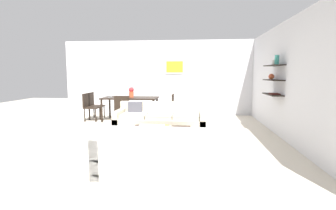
{
  "coord_description": "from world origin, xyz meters",
  "views": [
    {
      "loc": [
        0.99,
        -5.99,
        1.51
      ],
      "look_at": [
        0.33,
        0.2,
        0.75
      ],
      "focal_mm": 27.77,
      "sensor_mm": 36.0,
      "label": 1
    }
  ],
  "objects_px": {
    "dining_chair_foot": "(123,108)",
    "wine_glass_foot": "(127,95)",
    "centerpiece_vase": "(131,92)",
    "coffee_table": "(160,139)",
    "dining_chair_left_near": "(89,105)",
    "dining_chair_right_near": "(169,106)",
    "apple_on_coffee_table": "(148,129)",
    "loveseat_white": "(152,155)",
    "wine_glass_left_near": "(109,93)",
    "dining_chair_left_far": "(94,104)",
    "dining_table": "(130,100)",
    "candle_jar": "(170,128)",
    "wine_glass_left_far": "(111,93)",
    "sofa_beige": "(160,122)",
    "decorative_bowl": "(162,128)"
  },
  "relations": [
    {
      "from": "dining_table",
      "to": "dining_chair_foot",
      "type": "distance_m",
      "value": 0.87
    },
    {
      "from": "dining_chair_left_near",
      "to": "dining_chair_foot",
      "type": "bearing_deg",
      "value": -26.97
    },
    {
      "from": "dining_chair_left_near",
      "to": "centerpiece_vase",
      "type": "relative_size",
      "value": 2.71
    },
    {
      "from": "dining_chair_right_near",
      "to": "apple_on_coffee_table",
      "type": "bearing_deg",
      "value": -92.68
    },
    {
      "from": "wine_glass_left_near",
      "to": "candle_jar",
      "type": "bearing_deg",
      "value": -52.19
    },
    {
      "from": "dining_chair_foot",
      "to": "centerpiece_vase",
      "type": "xyz_separation_m",
      "value": [
        0.04,
        0.87,
        0.42
      ]
    },
    {
      "from": "candle_jar",
      "to": "wine_glass_foot",
      "type": "height_order",
      "value": "wine_glass_foot"
    },
    {
      "from": "dining_table",
      "to": "dining_chair_foot",
      "type": "xyz_separation_m",
      "value": [
        0.0,
        -0.85,
        -0.17
      ]
    },
    {
      "from": "candle_jar",
      "to": "wine_glass_left_far",
      "type": "xyz_separation_m",
      "value": [
        -2.24,
        3.1,
        0.44
      ]
    },
    {
      "from": "dining_chair_left_near",
      "to": "wine_glass_left_far",
      "type": "xyz_separation_m",
      "value": [
        0.62,
        0.31,
        0.36
      ]
    },
    {
      "from": "dining_chair_left_far",
      "to": "dining_chair_left_near",
      "type": "bearing_deg",
      "value": -90.0
    },
    {
      "from": "decorative_bowl",
      "to": "wine_glass_left_near",
      "type": "xyz_separation_m",
      "value": [
        -2.07,
        2.92,
        0.45
      ]
    },
    {
      "from": "loveseat_white",
      "to": "apple_on_coffee_table",
      "type": "distance_m",
      "value": 1.3
    },
    {
      "from": "dining_chair_foot",
      "to": "wine_glass_foot",
      "type": "distance_m",
      "value": 0.59
    },
    {
      "from": "dining_table",
      "to": "centerpiece_vase",
      "type": "bearing_deg",
      "value": 21.5
    },
    {
      "from": "loveseat_white",
      "to": "dining_chair_left_far",
      "type": "distance_m",
      "value": 5.29
    },
    {
      "from": "dining_chair_left_far",
      "to": "wine_glass_left_near",
      "type": "bearing_deg",
      "value": -26.4
    },
    {
      "from": "dining_chair_left_near",
      "to": "dining_chair_foot",
      "type": "relative_size",
      "value": 1.0
    },
    {
      "from": "wine_glass_foot",
      "to": "centerpiece_vase",
      "type": "relative_size",
      "value": 0.5
    },
    {
      "from": "dining_table",
      "to": "wine_glass_left_near",
      "type": "height_order",
      "value": "wine_glass_left_near"
    },
    {
      "from": "sofa_beige",
      "to": "dining_chair_foot",
      "type": "xyz_separation_m",
      "value": [
        -1.21,
        0.9,
        0.21
      ]
    },
    {
      "from": "decorative_bowl",
      "to": "dining_chair_right_near",
      "type": "distance_m",
      "value": 2.83
    },
    {
      "from": "wine_glass_left_near",
      "to": "wine_glass_foot",
      "type": "relative_size",
      "value": 1.12
    },
    {
      "from": "wine_glass_foot",
      "to": "centerpiece_vase",
      "type": "xyz_separation_m",
      "value": [
        0.04,
        0.4,
        0.05
      ]
    },
    {
      "from": "apple_on_coffee_table",
      "to": "dining_chair_left_near",
      "type": "bearing_deg",
      "value": 130.13
    },
    {
      "from": "apple_on_coffee_table",
      "to": "dining_chair_left_far",
      "type": "distance_m",
      "value": 4.07
    },
    {
      "from": "dining_chair_foot",
      "to": "wine_glass_left_near",
      "type": "xyz_separation_m",
      "value": [
        -0.66,
        0.74,
        0.38
      ]
    },
    {
      "from": "loveseat_white",
      "to": "wine_glass_foot",
      "type": "height_order",
      "value": "wine_glass_foot"
    },
    {
      "from": "wine_glass_left_far",
      "to": "candle_jar",
      "type": "bearing_deg",
      "value": -54.2
    },
    {
      "from": "dining_chair_right_near",
      "to": "wine_glass_left_far",
      "type": "height_order",
      "value": "wine_glass_left_far"
    },
    {
      "from": "wine_glass_left_far",
      "to": "wine_glass_foot",
      "type": "bearing_deg",
      "value": -36.96
    },
    {
      "from": "coffee_table",
      "to": "dining_chair_right_near",
      "type": "bearing_deg",
      "value": 91.89
    },
    {
      "from": "apple_on_coffee_table",
      "to": "dining_chair_left_far",
      "type": "height_order",
      "value": "dining_chair_left_far"
    },
    {
      "from": "coffee_table",
      "to": "dining_chair_left_far",
      "type": "relative_size",
      "value": 1.37
    },
    {
      "from": "sofa_beige",
      "to": "centerpiece_vase",
      "type": "height_order",
      "value": "centerpiece_vase"
    },
    {
      "from": "decorative_bowl",
      "to": "wine_glass_foot",
      "type": "distance_m",
      "value": 3.03
    },
    {
      "from": "loveseat_white",
      "to": "candle_jar",
      "type": "xyz_separation_m",
      "value": [
        0.14,
        1.34,
        0.13
      ]
    },
    {
      "from": "candle_jar",
      "to": "sofa_beige",
      "type": "bearing_deg",
      "value": 106.66
    },
    {
      "from": "loveseat_white",
      "to": "dining_table",
      "type": "relative_size",
      "value": 0.95
    },
    {
      "from": "dining_chair_right_near",
      "to": "wine_glass_left_near",
      "type": "bearing_deg",
      "value": 177.34
    },
    {
      "from": "coffee_table",
      "to": "dining_table",
      "type": "xyz_separation_m",
      "value": [
        -1.37,
        3.03,
        0.49
      ]
    },
    {
      "from": "decorative_bowl",
      "to": "wine_glass_left_far",
      "type": "relative_size",
      "value": 2.4
    },
    {
      "from": "candle_jar",
      "to": "apple_on_coffee_table",
      "type": "height_order",
      "value": "candle_jar"
    },
    {
      "from": "coffee_table",
      "to": "dining_chair_foot",
      "type": "bearing_deg",
      "value": 122.21
    },
    {
      "from": "loveseat_white",
      "to": "wine_glass_left_near",
      "type": "relative_size",
      "value": 9.01
    },
    {
      "from": "candle_jar",
      "to": "dining_chair_left_near",
      "type": "xyz_separation_m",
      "value": [
        -2.86,
        2.79,
        0.08
      ]
    },
    {
      "from": "sofa_beige",
      "to": "centerpiece_vase",
      "type": "xyz_separation_m",
      "value": [
        -1.17,
        1.77,
        0.63
      ]
    },
    {
      "from": "sofa_beige",
      "to": "wine_glass_left_far",
      "type": "height_order",
      "value": "wine_glass_left_far"
    },
    {
      "from": "apple_on_coffee_table",
      "to": "dining_chair_left_far",
      "type": "bearing_deg",
      "value": 126.51
    },
    {
      "from": "loveseat_white",
      "to": "dining_chair_right_near",
      "type": "distance_m",
      "value": 4.14
    }
  ]
}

